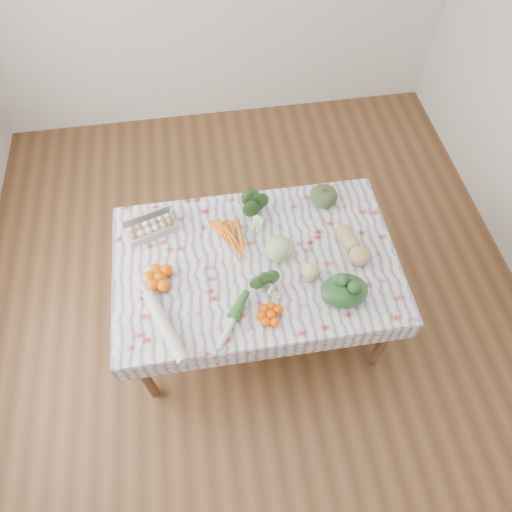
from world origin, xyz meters
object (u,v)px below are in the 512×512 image
kabocha_squash (324,196)px  grapefruit (310,272)px  cabbage (279,249)px  butternut_squash (354,246)px  egg_carton (152,229)px  dining_table (256,269)px

kabocha_squash → grapefruit: (-0.20, -0.53, -0.01)m
cabbage → butternut_squash: cabbage is taller
egg_carton → kabocha_squash: 1.08m
egg_carton → cabbage: (0.73, -0.28, 0.04)m
dining_table → egg_carton: 0.67m
butternut_squash → kabocha_squash: bearing=88.7°
grapefruit → cabbage: bearing=132.5°
egg_carton → cabbage: size_ratio=1.87×
egg_carton → grapefruit: 0.98m
dining_table → cabbage: (0.14, 0.01, 0.16)m
cabbage → butternut_squash: 0.44m
butternut_squash → grapefruit: 0.32m
dining_table → butternut_squash: bearing=-1.7°
dining_table → egg_carton: size_ratio=5.33×
butternut_squash → grapefruit: size_ratio=2.54×
cabbage → egg_carton: bearing=158.7°
egg_carton → dining_table: bearing=-44.3°
egg_carton → kabocha_squash: size_ratio=1.72×
cabbage → butternut_squash: size_ratio=0.61×
egg_carton → butternut_squash: (1.16, -0.31, 0.02)m
dining_table → grapefruit: grapefruit is taller
egg_carton → kabocha_squash: (1.08, 0.08, 0.02)m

